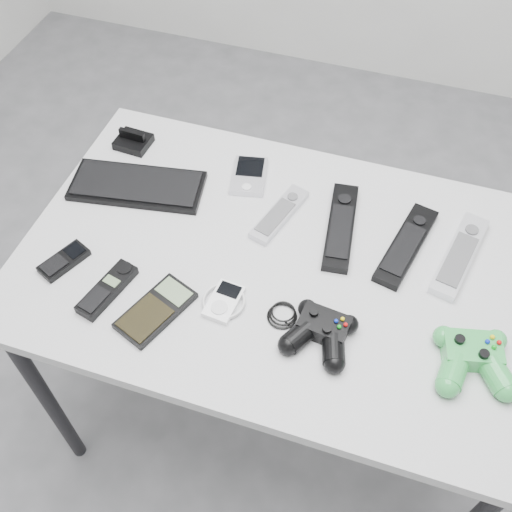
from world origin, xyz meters
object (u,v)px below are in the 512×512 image
(desk, at_px, (281,279))
(remote_silver_b, at_px, (460,255))
(remote_black_a, at_px, (341,226))
(mobile_phone, at_px, (64,260))
(pda_keyboard, at_px, (137,185))
(controller_green, at_px, (473,357))
(mp3_player, at_px, (224,301))
(cordless_handset, at_px, (107,289))
(pda, at_px, (249,175))
(remote_black_b, at_px, (406,245))
(calculator, at_px, (156,310))
(controller_black, at_px, (321,331))
(remote_silver_a, at_px, (280,214))

(desk, distance_m, remote_silver_b, 0.37)
(remote_black_a, xyz_separation_m, mobile_phone, (-0.51, -0.26, -0.00))
(pda_keyboard, bearing_deg, controller_green, -25.48)
(pda_keyboard, distance_m, mp3_player, 0.37)
(cordless_handset, distance_m, mp3_player, 0.23)
(pda, height_order, controller_green, controller_green)
(mp3_player, bearing_deg, remote_black_b, 43.62)
(desk, relative_size, remote_black_b, 4.69)
(remote_black_b, xyz_separation_m, mobile_phone, (-0.65, -0.25, -0.00))
(pda, xyz_separation_m, remote_silver_b, (0.48, -0.09, 0.00))
(pda, relative_size, calculator, 0.75)
(controller_green, bearing_deg, controller_black, 172.91)
(pda, bearing_deg, mp3_player, -91.07)
(desk, height_order, remote_silver_b, remote_silver_b)
(desk, relative_size, remote_black_a, 4.56)
(pda, distance_m, controller_black, 0.43)
(pda_keyboard, bearing_deg, remote_silver_a, -6.67)
(pda, distance_m, controller_green, 0.62)
(remote_black_a, distance_m, calculator, 0.42)
(cordless_handset, bearing_deg, mobile_phone, 175.93)
(mp3_player, bearing_deg, pda_keyboard, 146.68)
(remote_black_a, height_order, remote_black_b, remote_black_a)
(remote_silver_b, bearing_deg, mobile_phone, -148.67)
(pda_keyboard, xyz_separation_m, pda, (0.23, 0.11, 0.00))
(pda, relative_size, cordless_handset, 0.84)
(mp3_player, relative_size, controller_green, 0.59)
(pda_keyboard, bearing_deg, mobile_phone, -111.39)
(remote_black_b, bearing_deg, cordless_handset, -138.56)
(cordless_handset, relative_size, calculator, 0.90)
(calculator, distance_m, controller_green, 0.58)
(remote_silver_b, distance_m, mobile_phone, 0.80)
(mp3_player, distance_m, controller_black, 0.20)
(cordless_handset, distance_m, calculator, 0.11)
(remote_black_a, distance_m, mp3_player, 0.30)
(desk, xyz_separation_m, calculator, (-0.19, -0.19, 0.07))
(pda, height_order, remote_black_b, remote_black_b)
(desk, bearing_deg, mobile_phone, -161.33)
(desk, distance_m, remote_silver_a, 0.14)
(remote_black_a, height_order, controller_green, controller_green)
(pda_keyboard, xyz_separation_m, remote_black_b, (0.60, 0.01, 0.00))
(calculator, bearing_deg, mobile_phone, -171.41)
(pda_keyboard, bearing_deg, mp3_player, -48.07)
(remote_black_a, bearing_deg, remote_silver_b, -7.00)
(remote_black_b, height_order, controller_green, controller_green)
(pda_keyboard, xyz_separation_m, mobile_phone, (-0.05, -0.24, -0.00))
(desk, relative_size, pda, 9.18)
(desk, height_order, mobile_phone, mobile_phone)
(mp3_player, xyz_separation_m, controller_green, (0.46, 0.02, 0.02))
(desk, distance_m, pda_keyboard, 0.39)
(mobile_phone, xyz_separation_m, controller_black, (0.53, -0.01, 0.01))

